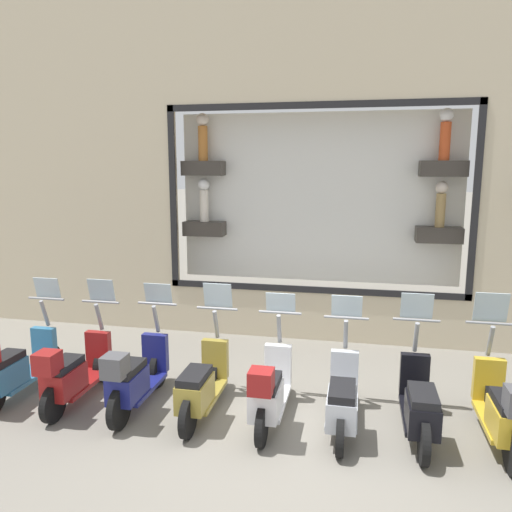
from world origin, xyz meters
TOP-DOWN VIEW (x-y plane):
  - ground_plane at (0.00, 0.00)m, footprint 120.00×120.00m
  - building_facade at (3.60, -0.00)m, footprint 1.17×36.00m
  - scooter_yellow_1 at (0.12, -2.51)m, footprint 1.81×0.61m
  - scooter_black_2 at (0.18, -1.59)m, footprint 1.80×0.60m
  - scooter_silver_3 at (0.17, -0.67)m, footprint 1.79×0.60m
  - scooter_white_4 at (0.11, 0.25)m, footprint 1.80×0.60m
  - scooter_olive_5 at (0.18, 1.17)m, footprint 1.80×0.60m
  - scooter_navy_6 at (0.12, 2.09)m, footprint 1.81×0.61m
  - scooter_red_7 at (0.11, 3.01)m, footprint 1.80×0.61m
  - scooter_teal_8 at (0.11, 3.93)m, footprint 1.80×0.60m

SIDE VIEW (x-z plane):
  - ground_plane at x=0.00m, z-range 0.00..0.00m
  - scooter_silver_3 at x=0.17m, z-range -0.36..1.19m
  - scooter_olive_5 at x=0.18m, z-range -0.38..1.25m
  - scooter_black_2 at x=0.18m, z-range -0.38..1.25m
  - scooter_white_4 at x=0.11m, z-range -0.30..1.23m
  - scooter_teal_8 at x=0.11m, z-range -0.32..1.26m
  - scooter_red_7 at x=0.11m, z-range -0.33..1.27m
  - scooter_navy_6 at x=0.12m, z-range -0.31..1.27m
  - scooter_yellow_1 at x=0.12m, z-range -0.36..1.33m
  - building_facade at x=3.60m, z-range 0.08..7.88m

